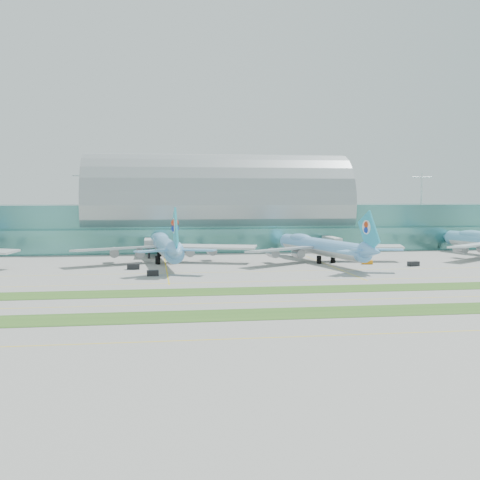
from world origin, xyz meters
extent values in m
plane|color=gray|center=(0.00, 0.00, 0.00)|extent=(700.00, 700.00, 0.00)
cube|color=#3D7A75|center=(0.00, 130.00, 10.00)|extent=(340.00, 42.00, 20.00)
cube|color=#3D7A75|center=(0.00, 106.00, 5.00)|extent=(340.00, 8.00, 10.00)
ellipsoid|color=#9EA5A8|center=(0.00, 130.00, 20.00)|extent=(340.00, 46.20, 16.17)
cylinder|color=white|center=(0.00, 130.00, 28.00)|extent=(0.80, 0.80, 16.00)
cube|color=#B2B7B7|center=(-31.00, 95.00, 5.50)|extent=(3.50, 22.00, 3.00)
cylinder|color=black|center=(-31.00, 85.00, 2.00)|extent=(1.00, 1.00, 4.00)
cube|color=#B2B7B7|center=(44.00, 95.00, 5.50)|extent=(3.50, 22.00, 3.00)
cylinder|color=black|center=(44.00, 85.00, 2.00)|extent=(1.00, 1.00, 4.00)
cube|color=#2D591E|center=(0.00, -28.00, 0.04)|extent=(420.00, 12.00, 0.08)
cube|color=#2D591E|center=(0.00, 2.00, 0.04)|extent=(420.00, 12.00, 0.08)
cube|color=yellow|center=(0.00, -48.00, 0.01)|extent=(420.00, 0.35, 0.01)
cube|color=yellow|center=(0.00, -14.00, 0.01)|extent=(420.00, 0.35, 0.01)
cube|color=yellow|center=(0.00, 18.00, 0.01)|extent=(420.00, 0.35, 0.01)
cube|color=yellow|center=(0.00, 40.00, 0.01)|extent=(420.00, 0.35, 0.01)
cylinder|color=#63A4DA|center=(-25.12, 68.98, 6.04)|extent=(10.81, 61.67, 6.14)
ellipsoid|color=#63A4DA|center=(-26.44, 86.11, 7.73)|extent=(7.24, 19.05, 4.37)
cone|color=#63A4DA|center=(-27.65, 101.94, 6.04)|extent=(6.50, 5.40, 6.14)
cone|color=#63A4DA|center=(-22.48, 34.43, 7.23)|extent=(6.49, 9.33, 5.83)
cube|color=silver|center=(-42.74, 65.64, 5.64)|extent=(29.92, 19.88, 1.21)
cylinder|color=gray|center=(-38.71, 71.31, 3.56)|extent=(3.77, 5.69, 3.37)
cube|color=silver|center=(-7.21, 68.36, 5.64)|extent=(30.56, 16.09, 1.21)
cylinder|color=gray|center=(-12.06, 73.35, 3.56)|extent=(3.77, 5.69, 3.37)
cube|color=#2EB4CF|center=(-22.63, 36.40, 13.46)|extent=(1.59, 13.02, 14.27)
cylinder|color=white|center=(-22.70, 37.39, 14.95)|extent=(1.25, 4.81, 4.75)
cylinder|color=black|center=(-26.91, 92.23, 1.48)|extent=(1.78, 1.78, 2.97)
cylinder|color=black|center=(-27.78, 64.80, 1.48)|extent=(1.78, 1.78, 2.97)
cylinder|color=black|center=(-21.86, 65.26, 1.48)|extent=(1.78, 1.78, 2.97)
cylinder|color=#6DB0F0|center=(30.87, 63.17, 5.73)|extent=(18.37, 58.14, 5.83)
ellipsoid|color=#6DB0F0|center=(27.32, 79.09, 7.34)|extent=(9.26, 18.50, 4.15)
cone|color=#6DB0F0|center=(24.04, 93.81, 5.73)|extent=(6.71, 5.86, 5.83)
cone|color=#6DB0F0|center=(38.03, 31.06, 6.86)|extent=(7.24, 9.46, 5.54)
cube|color=#BABDC1|center=(14.77, 57.65, 5.36)|extent=(27.23, 21.83, 1.15)
cylinder|color=gray|center=(17.79, 63.52, 3.38)|extent=(4.24, 5.74, 3.20)
cube|color=#BABDC1|center=(47.80, 65.01, 5.36)|extent=(28.98, 11.60, 1.15)
cylinder|color=gray|center=(42.56, 69.05, 3.38)|extent=(4.24, 5.74, 3.20)
cube|color=#2EABCE|center=(37.63, 32.89, 12.78)|extent=(3.24, 12.18, 13.55)
cylinder|color=white|center=(37.42, 33.81, 14.19)|extent=(1.81, 4.59, 4.51)
cylinder|color=black|center=(26.05, 84.78, 1.41)|extent=(1.69, 1.69, 2.82)
cylinder|color=black|center=(28.94, 58.88, 1.41)|extent=(1.69, 1.69, 2.82)
cylinder|color=black|center=(34.44, 60.11, 1.41)|extent=(1.69, 1.69, 2.82)
ellipsoid|color=#66B6E0|center=(102.59, 85.82, 7.58)|extent=(10.08, 19.14, 4.29)
cone|color=#66B6E0|center=(98.73, 100.90, 5.92)|extent=(7.03, 6.19, 6.02)
cube|color=silver|center=(90.33, 63.28, 5.53)|extent=(27.78, 23.15, 1.19)
cylinder|color=gray|center=(93.26, 69.44, 3.49)|extent=(4.52, 5.99, 3.30)
cylinder|color=black|center=(101.10, 91.65, 1.46)|extent=(1.75, 1.75, 2.91)
cube|color=black|center=(-29.56, 34.32, 0.85)|extent=(3.59, 2.35, 1.69)
cube|color=black|center=(-35.84, 51.25, 0.91)|extent=(4.07, 2.03, 1.82)
cube|color=orange|center=(45.25, 54.65, 0.70)|extent=(3.74, 2.22, 1.40)
cube|color=black|center=(58.98, 46.97, 0.80)|extent=(4.25, 3.02, 1.60)
camera|label=1|loc=(-29.28, -147.11, 24.23)|focal=45.00mm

